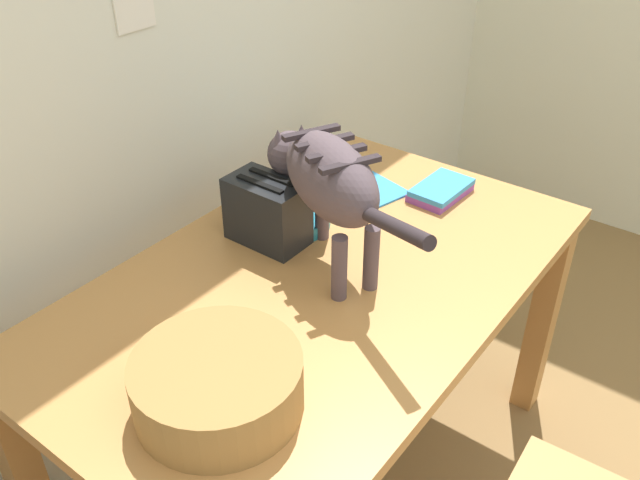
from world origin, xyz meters
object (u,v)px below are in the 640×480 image
coffee_mug (293,197)px  wicker_basket (218,383)px  dining_table (320,304)px  magazine (355,191)px  toaster (267,211)px  cat (325,178)px  book_stack (441,190)px  saucer_bowl (292,219)px

coffee_mug → wicker_basket: size_ratio=0.38×
dining_table → magazine: bearing=23.1°
toaster → coffee_mug: bearing=-0.6°
cat → magazine: cat is taller
coffee_mug → book_stack: bearing=-33.2°
magazine → toaster: 0.35m
book_stack → saucer_bowl: bearing=147.1°
cat → toaster: cat is taller
wicker_basket → toaster: (0.48, 0.30, 0.03)m
magazine → book_stack: bearing=-42.9°
cat → dining_table: bearing=-129.0°
magazine → toaster: (-0.34, 0.04, 0.08)m
saucer_bowl → magazine: saucer_bowl is taller
saucer_bowl → book_stack: 0.44m
toaster → magazine: bearing=-6.1°
dining_table → toaster: bearing=78.0°
saucer_bowl → coffee_mug: bearing=-0.0°
toaster → saucer_bowl: bearing=-0.7°
cat → coffee_mug: 0.24m
magazine → wicker_basket: wicker_basket is taller
cat → wicker_basket: bearing=-140.5°
magazine → dining_table: bearing=-142.1°
saucer_bowl → book_stack: bearing=-32.9°
coffee_mug → magazine: bearing=-8.3°
book_stack → toaster: (-0.47, 0.24, 0.07)m
magazine → wicker_basket: size_ratio=0.77×
dining_table → magazine: (0.38, 0.16, 0.09)m
cat → coffee_mug: bearing=88.8°
dining_table → saucer_bowl: bearing=55.1°
coffee_mug → toaster: toaster is taller
toaster → cat: bearing=-84.9°
cat → wicker_basket: 0.54m
wicker_basket → magazine: bearing=17.6°
book_stack → toaster: size_ratio=0.96×
cat → coffee_mug: (0.08, 0.17, -0.14)m
dining_table → cat: (0.06, 0.03, 0.32)m
book_stack → cat: bearing=170.8°
magazine → wicker_basket: 0.86m
wicker_basket → toaster: 0.57m
cat → magazine: size_ratio=2.45×
dining_table → book_stack: bearing=-5.1°
cat → wicker_basket: (-0.50, -0.13, -0.17)m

